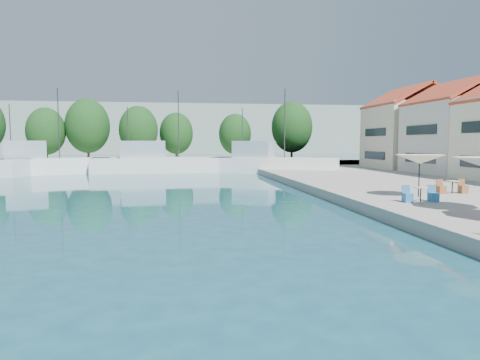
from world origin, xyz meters
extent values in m
cube|color=gray|center=(-8.00, 67.00, 0.30)|extent=(90.00, 16.00, 0.60)
cube|color=gray|center=(-30.00, 160.00, 8.00)|extent=(180.00, 40.00, 16.00)
cube|color=gray|center=(40.00, 180.00, 6.00)|extent=(140.00, 40.00, 12.00)
cube|color=beige|center=(24.00, 42.00, 4.10)|extent=(8.00, 8.50, 7.00)
pyramid|color=#C34F2B|center=(24.00, 42.00, 9.40)|extent=(8.40, 8.80, 1.80)
cube|color=beige|center=(24.00, 51.00, 4.35)|extent=(8.60, 8.50, 7.50)
pyramid|color=#C34F2B|center=(24.00, 51.00, 9.90)|extent=(9.00, 8.80, 1.80)
cube|color=white|center=(-17.97, 54.92, 0.70)|extent=(14.47, 7.80, 2.20)
cube|color=#8497A4|center=(-19.97, 54.27, 2.80)|extent=(4.87, 3.97, 2.00)
cylinder|color=#2D2D2D|center=(-16.63, 55.36, 5.80)|extent=(0.12, 0.12, 8.00)
cylinder|color=#2D2D2D|center=(-21.30, 53.84, 4.80)|extent=(0.10, 0.10, 6.00)
cube|color=silver|center=(-4.74, 56.12, 0.70)|extent=(17.34, 5.74, 2.20)
cube|color=#8497A4|center=(-7.28, 55.93, 2.80)|extent=(5.36, 3.79, 2.00)
cylinder|color=#2D2D2D|center=(-3.04, 56.26, 5.80)|extent=(0.12, 0.12, 8.00)
cylinder|color=#2D2D2D|center=(-8.98, 55.80, 4.80)|extent=(0.10, 0.10, 6.00)
cube|color=white|center=(7.87, 53.16, 0.70)|extent=(15.10, 10.86, 2.20)
cube|color=#8497A4|center=(5.90, 54.27, 2.80)|extent=(5.44, 4.86, 2.00)
cylinder|color=#2D2D2D|center=(9.19, 52.41, 5.80)|extent=(0.12, 0.12, 8.00)
cylinder|color=#2D2D2D|center=(4.58, 55.02, 4.80)|extent=(0.10, 0.10, 6.00)
cylinder|color=#3F2B19|center=(-21.77, 68.27, 2.38)|extent=(0.36, 0.36, 3.55)
ellipsoid|color=#133C17|center=(-21.77, 68.27, 5.22)|extent=(5.40, 5.40, 6.75)
cylinder|color=#3F2B19|center=(-16.13, 68.88, 2.68)|extent=(0.36, 0.36, 4.16)
ellipsoid|color=#133C17|center=(-16.13, 68.88, 6.01)|extent=(6.32, 6.32, 7.91)
cylinder|color=#3F2B19|center=(-8.85, 68.13, 2.46)|extent=(0.36, 0.36, 3.72)
ellipsoid|color=#133C17|center=(-8.85, 68.13, 5.43)|extent=(5.65, 5.65, 7.06)
cylinder|color=#3F2B19|center=(-3.36, 71.58, 2.31)|extent=(0.36, 0.36, 3.41)
ellipsoid|color=#133C17|center=(-3.36, 71.58, 5.04)|extent=(5.19, 5.19, 6.49)
cylinder|color=#3F2B19|center=(5.70, 70.10, 2.26)|extent=(0.36, 0.36, 3.33)
ellipsoid|color=#133C17|center=(5.70, 70.10, 4.92)|extent=(5.06, 5.06, 6.32)
cylinder|color=#3F2B19|center=(14.38, 68.43, 2.67)|extent=(0.36, 0.36, 4.15)
ellipsoid|color=#133C17|center=(14.38, 68.43, 5.99)|extent=(6.31, 6.31, 7.88)
cylinder|color=black|center=(10.02, 25.49, 1.76)|extent=(0.06, 0.06, 2.33)
cone|color=#FFECC6|center=(10.02, 25.49, 2.68)|extent=(2.67, 2.67, 0.50)
cylinder|color=black|center=(8.95, 23.51, 0.97)|extent=(0.06, 0.06, 0.74)
cylinder|color=beige|center=(8.95, 23.51, 1.34)|extent=(0.70, 0.70, 0.04)
cube|color=teal|center=(9.65, 23.51, 0.83)|extent=(0.42, 0.42, 0.46)
cube|color=teal|center=(8.25, 23.51, 0.83)|extent=(0.42, 0.42, 0.46)
cylinder|color=black|center=(12.80, 26.57, 0.97)|extent=(0.06, 0.06, 0.74)
cylinder|color=beige|center=(12.80, 26.57, 1.34)|extent=(0.70, 0.70, 0.04)
cube|color=brown|center=(13.50, 26.57, 0.83)|extent=(0.42, 0.42, 0.46)
cube|color=brown|center=(12.10, 26.57, 0.83)|extent=(0.42, 0.42, 0.46)
camera|label=1|loc=(-3.13, 3.66, 3.59)|focal=32.00mm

